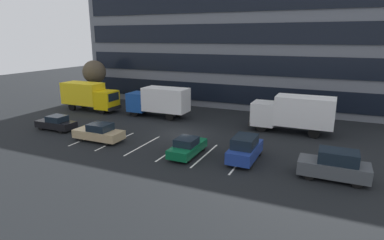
{
  "coord_description": "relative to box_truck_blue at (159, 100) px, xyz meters",
  "views": [
    {
      "loc": [
        12.86,
        -25.94,
        8.83
      ],
      "look_at": [
        1.06,
        0.11,
        1.4
      ],
      "focal_mm": 30.05,
      "sensor_mm": 36.0,
      "label": 1
    }
  ],
  "objects": [
    {
      "name": "sedan_black",
      "position": [
        -6.49,
        -8.69,
        -1.22
      ],
      "size": [
        3.98,
        1.67,
        1.43
      ],
      "color": "black",
      "rests_on": "ground_plane"
    },
    {
      "name": "office_building",
      "position": [
        5.18,
        13.15,
        5.31
      ],
      "size": [
        40.57,
        12.62,
        14.4
      ],
      "color": "slate",
      "rests_on": "ground_plane"
    },
    {
      "name": "box_truck_white",
      "position": [
        14.64,
        -0.13,
        0.08
      ],
      "size": [
        7.58,
        2.51,
        3.51
      ],
      "color": "white",
      "rests_on": "ground_plane"
    },
    {
      "name": "suv_charcoal",
      "position": [
        18.46,
        -9.75,
        -0.96
      ],
      "size": [
        4.28,
        1.82,
        1.94
      ],
      "color": "#474C51",
      "rests_on": "ground_plane"
    },
    {
      "name": "suv_navy",
      "position": [
        12.42,
        -8.95,
        -0.99
      ],
      "size": [
        1.76,
        4.15,
        1.88
      ],
      "color": "navy",
      "rests_on": "ground_plane"
    },
    {
      "name": "ground_plane",
      "position": [
        5.18,
        -4.8,
        -1.89
      ],
      "size": [
        120.0,
        120.0,
        0.0
      ],
      "primitive_type": "plane",
      "color": "black"
    },
    {
      "name": "box_truck_yellow_all",
      "position": [
        -9.43,
        -0.65,
        0.01
      ],
      "size": [
        7.29,
        2.41,
        3.38
      ],
      "color": "yellow",
      "rests_on": "ground_plane"
    },
    {
      "name": "sedan_tan",
      "position": [
        -0.38,
        -9.72,
        -1.15
      ],
      "size": [
        4.4,
        1.84,
        1.57
      ],
      "color": "tan",
      "rests_on": "ground_plane"
    },
    {
      "name": "bare_tree",
      "position": [
        -11.82,
        3.33,
        2.33
      ],
      "size": [
        3.09,
        3.09,
        5.79
      ],
      "color": "#473323",
      "rests_on": "ground_plane"
    },
    {
      "name": "lot_markings",
      "position": [
        5.18,
        -9.23,
        -1.89
      ],
      "size": [
        14.14,
        5.4,
        0.01
      ],
      "color": "silver",
      "rests_on": "ground_plane"
    },
    {
      "name": "box_truck_blue",
      "position": [
        0.0,
        0.0,
        0.0
      ],
      "size": [
        7.26,
        2.4,
        3.37
      ],
      "color": "#194799",
      "rests_on": "ground_plane"
    },
    {
      "name": "sedan_forest",
      "position": [
        8.14,
        -9.76,
        -1.22
      ],
      "size": [
        1.67,
        4.0,
        1.43
      ],
      "color": "#0C5933",
      "rests_on": "ground_plane"
    }
  ]
}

